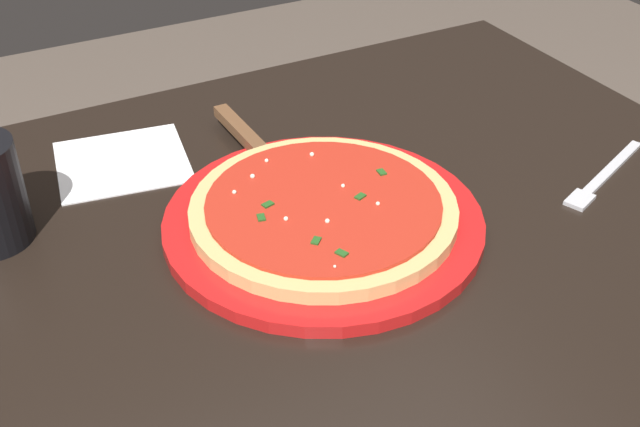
% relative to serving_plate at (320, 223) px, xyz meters
% --- Properties ---
extents(restaurant_table, '(1.06, 0.89, 0.75)m').
position_rel_serving_plate_xyz_m(restaurant_table, '(0.00, -0.04, -0.14)').
color(restaurant_table, black).
rests_on(restaurant_table, ground_plane).
extents(serving_plate, '(0.35, 0.35, 0.01)m').
position_rel_serving_plate_xyz_m(serving_plate, '(0.00, 0.00, 0.00)').
color(serving_plate, red).
rests_on(serving_plate, restaurant_table).
extents(pizza, '(0.29, 0.29, 0.02)m').
position_rel_serving_plate_xyz_m(pizza, '(-0.00, 0.00, 0.02)').
color(pizza, '#DBB26B').
rests_on(pizza, serving_plate).
extents(pizza_server, '(0.07, 0.22, 0.01)m').
position_rel_serving_plate_xyz_m(pizza_server, '(-0.00, 0.17, 0.01)').
color(pizza_server, silver).
rests_on(pizza_server, serving_plate).
extents(napkin_loose_left, '(0.18, 0.17, 0.00)m').
position_rel_serving_plate_xyz_m(napkin_loose_left, '(-0.15, 0.24, -0.01)').
color(napkin_loose_left, white).
rests_on(napkin_loose_left, restaurant_table).
extents(fork, '(0.18, 0.09, 0.00)m').
position_rel_serving_plate_xyz_m(fork, '(0.35, -0.07, -0.00)').
color(fork, silver).
rests_on(fork, restaurant_table).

